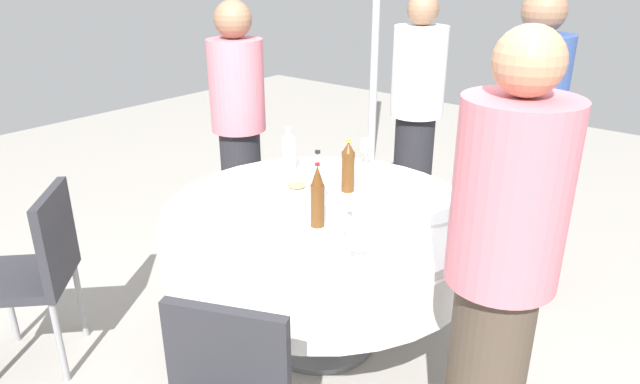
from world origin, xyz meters
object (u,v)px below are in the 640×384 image
(plate_right, at_px, (216,201))
(person_north, at_px, (416,117))
(person_left, at_px, (498,284))
(bottle_brown_far, at_px, (348,167))
(dining_table, at_px, (320,236))
(wine_glass_east, at_px, (344,204))
(plate_south, at_px, (334,171))
(chair_east, at_px, (39,265))
(person_rear, at_px, (239,125))
(person_far, at_px, (524,148))
(bottle_clear_left, at_px, (335,225))
(bottle_brown_north, at_px, (317,197))
(plate_near, at_px, (296,188))
(wine_glass_mid, at_px, (358,240))
(plate_west, at_px, (426,215))
(bottle_clear_mid, at_px, (318,182))
(wine_glass_north, at_px, (367,147))
(bottle_clear_rear, at_px, (289,152))

(plate_right, bearing_deg, person_north, 85.24)
(person_left, bearing_deg, bottle_brown_far, -101.20)
(dining_table, height_order, wine_glass_east, wine_glass_east)
(plate_south, relative_size, chair_east, 0.28)
(dining_table, height_order, bottle_brown_far, bottle_brown_far)
(wine_glass_east, distance_m, plate_right, 0.66)
(bottle_brown_far, relative_size, person_rear, 0.17)
(person_rear, distance_m, person_left, 2.23)
(person_rear, bearing_deg, person_far, -47.40)
(plate_right, xyz_separation_m, person_north, (0.13, 1.60, 0.10))
(bottle_clear_left, relative_size, bottle_brown_north, 0.99)
(plate_near, relative_size, plate_south, 0.85)
(wine_glass_mid, distance_m, wine_glass_east, 0.31)
(plate_near, relative_size, person_far, 0.12)
(plate_right, xyz_separation_m, person_rear, (-0.66, 0.77, 0.09))
(plate_west, bearing_deg, dining_table, -151.81)
(bottle_brown_far, distance_m, plate_west, 0.47)
(person_rear, bearing_deg, plate_right, -114.37)
(plate_west, relative_size, plate_near, 1.15)
(person_north, bearing_deg, plate_south, -99.45)
(dining_table, height_order, bottle_clear_mid, bottle_clear_mid)
(plate_right, distance_m, person_north, 1.61)
(bottle_clear_mid, xyz_separation_m, person_north, (-0.29, 1.35, -0.03))
(plate_south, bearing_deg, bottle_clear_left, -51.57)
(bottle_brown_far, xyz_separation_m, plate_west, (0.45, -0.02, -0.12))
(bottle_clear_mid, distance_m, person_far, 1.18)
(person_rear, xyz_separation_m, chair_east, (0.18, -1.43, -0.32))
(plate_right, height_order, person_far, person_far)
(wine_glass_mid, height_order, plate_south, wine_glass_mid)
(bottle_clear_left, bearing_deg, wine_glass_north, 118.44)
(person_rear, bearing_deg, person_left, -86.77)
(bottle_clear_rear, xyz_separation_m, plate_right, (0.01, -0.53, -0.11))
(plate_right, distance_m, chair_east, 0.85)
(plate_right, relative_size, plate_near, 1.01)
(plate_west, distance_m, person_rear, 1.54)
(dining_table, distance_m, wine_glass_north, 0.68)
(bottle_clear_mid, height_order, plate_right, bottle_clear_mid)
(dining_table, xyz_separation_m, plate_west, (0.43, 0.23, 0.15))
(dining_table, xyz_separation_m, bottle_clear_rear, (-0.43, 0.26, 0.26))
(person_far, bearing_deg, person_north, -172.17)
(bottle_brown_far, relative_size, plate_near, 1.27)
(plate_near, xyz_separation_m, plate_south, (-0.02, 0.32, -0.00))
(bottle_clear_left, xyz_separation_m, chair_east, (-1.23, -0.61, -0.35))
(plate_west, distance_m, plate_right, 0.98)
(person_far, xyz_separation_m, chair_east, (-1.45, -1.95, -0.37))
(person_far, distance_m, person_north, 0.90)
(person_rear, relative_size, person_north, 0.98)
(dining_table, bearing_deg, wine_glass_north, 105.36)
(bottle_clear_left, bearing_deg, bottle_brown_north, 143.71)
(bottle_brown_north, relative_size, person_rear, 0.18)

